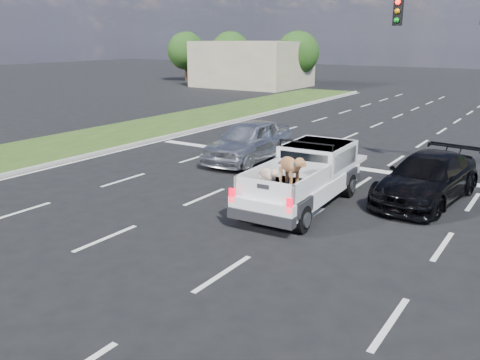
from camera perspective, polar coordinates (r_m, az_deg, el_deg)
name	(u,v)px	position (r m, az deg, el deg)	size (l,w,h in m)	color
ground	(160,254)	(11.73, -9.01, -8.26)	(160.00, 160.00, 0.00)	black
road_markings	(294,186)	(16.85, 6.07, -0.67)	(17.75, 60.00, 0.01)	silver
grass_median_left	(55,148)	(23.84, -20.01, 3.43)	(5.00, 60.00, 0.10)	#204214
curb_left	(93,154)	(21.95, -16.14, 2.82)	(0.15, 60.00, 0.14)	#A39E96
building_left	(252,64)	(51.73, 1.37, 12.89)	(10.00, 8.00, 4.40)	tan
tree_far_a	(186,51)	(59.14, -6.07, 14.21)	(4.20, 4.20, 5.40)	#332114
tree_far_b	(230,52)	(55.55, -1.11, 14.21)	(4.20, 4.20, 5.40)	#332114
tree_far_c	(298,53)	(51.47, 6.49, 13.99)	(4.20, 4.20, 5.40)	#332114
pickup_truck	(305,176)	(14.73, 7.26, 0.42)	(2.08, 5.11, 1.89)	black
silver_sedan	(248,141)	(20.05, 0.96, 4.42)	(1.90, 4.73, 1.61)	silver
black_coupe	(427,178)	(16.08, 20.29, 0.20)	(1.96, 4.82, 1.40)	black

